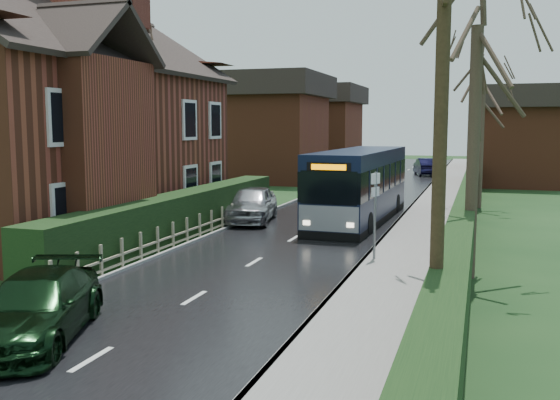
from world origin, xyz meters
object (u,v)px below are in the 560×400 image
(car_silver, at_px, (252,204))
(telegraph_pole, at_px, (439,182))
(car_green, at_px, (36,307))
(bus, at_px, (360,186))
(brick_house, at_px, (58,115))
(bus_stop_sign, at_px, (375,203))

(car_silver, height_order, telegraph_pole, telegraph_pole)
(telegraph_pole, bearing_deg, car_green, 177.35)
(car_green, distance_m, telegraph_pole, 7.65)
(car_green, bearing_deg, telegraph_pole, -16.40)
(telegraph_pole, bearing_deg, bus, 99.05)
(bus, distance_m, car_silver, 4.54)
(brick_house, relative_size, car_silver, 3.33)
(brick_house, bearing_deg, bus, 30.38)
(bus_stop_sign, distance_m, telegraph_pole, 8.46)
(bus_stop_sign, xyz_separation_m, telegraph_pole, (2.27, -8.03, 1.38))
(brick_house, bearing_deg, car_green, -54.96)
(brick_house, distance_m, car_silver, 8.29)
(bus, relative_size, telegraph_pole, 1.60)
(car_silver, bearing_deg, bus_stop_sign, -55.98)
(bus, xyz_separation_m, car_green, (-3.03, -16.13, -0.86))
(brick_house, relative_size, bus, 1.48)
(brick_house, height_order, bus, brick_house)
(bus, distance_m, car_green, 16.44)
(bus, relative_size, car_green, 2.33)
(car_green, height_order, telegraph_pole, telegraph_pole)
(car_silver, xyz_separation_m, car_green, (1.20, -14.68, -0.13))
(car_silver, distance_m, telegraph_pole, 16.74)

